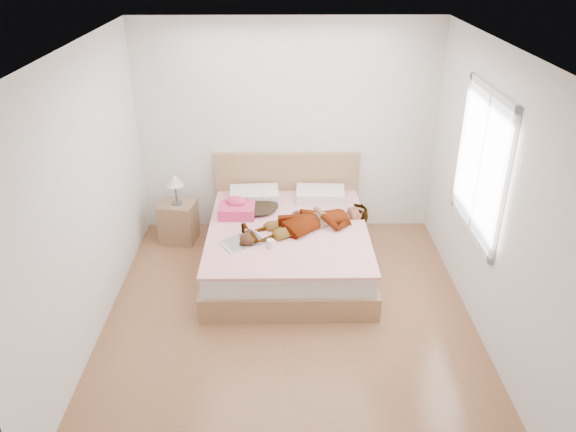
# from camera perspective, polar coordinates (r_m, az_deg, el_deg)

# --- Properties ---
(ground) EXTENTS (4.00, 4.00, 0.00)m
(ground) POSITION_cam_1_polar(r_m,az_deg,el_deg) (5.65, 0.10, -10.29)
(ground) COLOR #532D1A
(ground) RESTS_ON ground
(woman) EXTENTS (1.59, 1.10, 0.21)m
(woman) POSITION_cam_1_polar(r_m,az_deg,el_deg) (6.15, 2.25, -0.19)
(woman) COLOR white
(woman) RESTS_ON bed
(hair) EXTENTS (0.49, 0.58, 0.08)m
(hair) POSITION_cam_1_polar(r_m,az_deg,el_deg) (6.58, -2.91, 1.07)
(hair) COLOR black
(hair) RESTS_ON bed
(phone) EXTENTS (0.09, 0.11, 0.06)m
(phone) POSITION_cam_1_polar(r_m,az_deg,el_deg) (6.47, -2.33, 2.17)
(phone) COLOR silver
(phone) RESTS_ON bed
(room_shell) EXTENTS (4.00, 4.00, 4.00)m
(room_shell) POSITION_cam_1_polar(r_m,az_deg,el_deg) (5.48, 19.03, 4.96)
(room_shell) COLOR white
(room_shell) RESTS_ON ground
(bed) EXTENTS (1.80, 2.08, 1.00)m
(bed) POSITION_cam_1_polar(r_m,az_deg,el_deg) (6.36, -0.02, -2.66)
(bed) COLOR brown
(bed) RESTS_ON ground
(towel) EXTENTS (0.41, 0.35, 0.21)m
(towel) POSITION_cam_1_polar(r_m,az_deg,el_deg) (6.43, -5.23, 0.78)
(towel) COLOR #FA4475
(towel) RESTS_ON bed
(magazine) EXTENTS (0.54, 0.48, 0.03)m
(magazine) POSITION_cam_1_polar(r_m,az_deg,el_deg) (5.89, -4.49, -2.63)
(magazine) COLOR white
(magazine) RESTS_ON bed
(coffee_mug) EXTENTS (0.12, 0.09, 0.09)m
(coffee_mug) POSITION_cam_1_polar(r_m,az_deg,el_deg) (5.77, -1.77, -2.81)
(coffee_mug) COLOR silver
(coffee_mug) RESTS_ON bed
(plush_toy) EXTENTS (0.18, 0.25, 0.13)m
(plush_toy) POSITION_cam_1_polar(r_m,az_deg,el_deg) (5.83, -4.13, -2.26)
(plush_toy) COLOR black
(plush_toy) RESTS_ON bed
(nightstand) EXTENTS (0.46, 0.43, 0.88)m
(nightstand) POSITION_cam_1_polar(r_m,az_deg,el_deg) (6.96, -11.07, -0.29)
(nightstand) COLOR brown
(nightstand) RESTS_ON ground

